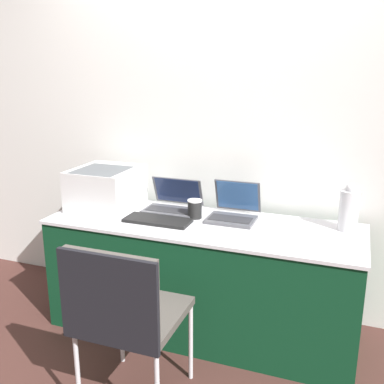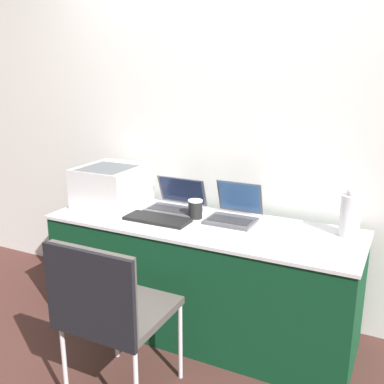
# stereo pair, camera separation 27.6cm
# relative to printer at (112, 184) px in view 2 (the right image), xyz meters

# --- Properties ---
(ground_plane) EXTENTS (14.00, 14.00, 0.00)m
(ground_plane) POSITION_rel_printer_xyz_m (0.71, -0.38, -0.88)
(ground_plane) COLOR #472823
(wall_back) EXTENTS (8.00, 0.05, 2.60)m
(wall_back) POSITION_rel_printer_xyz_m (0.71, 0.37, 0.42)
(wall_back) COLOR silver
(wall_back) RESTS_ON ground_plane
(table) EXTENTS (1.93, 0.65, 0.74)m
(table) POSITION_rel_printer_xyz_m (0.71, -0.06, -0.51)
(table) COLOR #0C381E
(table) RESTS_ON ground_plane
(printer) EXTENTS (0.40, 0.44, 0.27)m
(printer) POSITION_rel_printer_xyz_m (0.00, 0.00, 0.00)
(printer) COLOR silver
(printer) RESTS_ON table
(laptop_left) EXTENTS (0.35, 0.28, 0.21)m
(laptop_left) POSITION_rel_printer_xyz_m (0.45, 0.10, -0.10)
(laptop_left) COLOR #4C4C51
(laptop_left) RESTS_ON table
(laptop_right) EXTENTS (0.30, 0.30, 0.23)m
(laptop_right) POSITION_rel_printer_xyz_m (0.87, 0.08, -0.10)
(laptop_right) COLOR #4C4C51
(laptop_right) RESTS_ON table
(external_keyboard) EXTENTS (0.41, 0.17, 0.02)m
(external_keyboard) POSITION_rel_printer_xyz_m (0.45, -0.15, -0.14)
(external_keyboard) COLOR black
(external_keyboard) RESTS_ON table
(coffee_cup) EXTENTS (0.09, 0.09, 0.12)m
(coffee_cup) POSITION_rel_printer_xyz_m (0.64, 0.01, -0.09)
(coffee_cup) COLOR black
(coffee_cup) RESTS_ON table
(metal_pitcher) EXTENTS (0.11, 0.11, 0.28)m
(metal_pitcher) POSITION_rel_printer_xyz_m (1.55, 0.11, -0.02)
(metal_pitcher) COLOR silver
(metal_pitcher) RESTS_ON table
(chair) EXTENTS (0.48, 0.49, 0.89)m
(chair) POSITION_rel_printer_xyz_m (0.60, -0.88, -0.31)
(chair) COLOR #4C4742
(chair) RESTS_ON ground_plane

